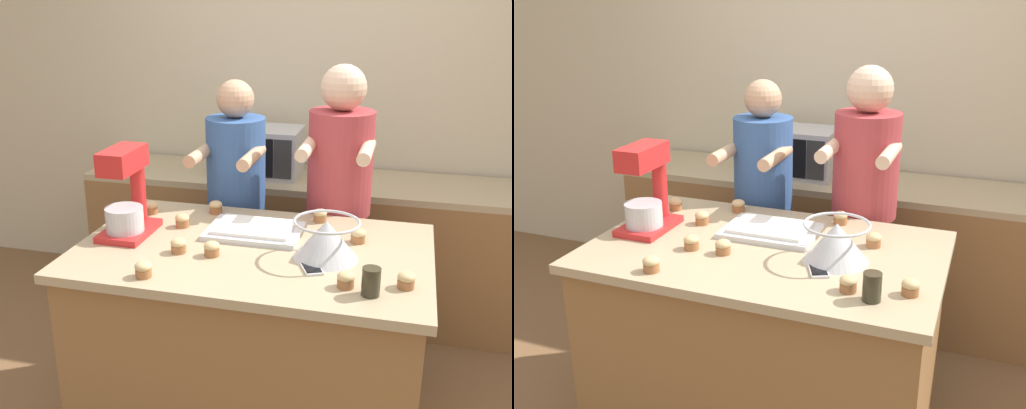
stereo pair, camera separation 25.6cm
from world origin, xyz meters
TOP-DOWN VIEW (x-y plane):
  - back_wall at (0.00, 1.64)m, footprint 10.00×0.06m
  - island_counter at (0.00, 0.00)m, footprint 1.51×0.96m
  - back_counter at (0.00, 1.29)m, footprint 2.80×0.60m
  - person_left at (-0.27, 0.66)m, footprint 0.33×0.50m
  - person_right at (0.28, 0.66)m, footprint 0.35×0.51m
  - stand_mixer at (-0.59, 0.01)m, footprint 0.20×0.30m
  - mixing_bowl at (0.32, -0.03)m, footprint 0.28×0.28m
  - baking_tray at (-0.04, 0.15)m, footprint 0.42×0.30m
  - microwave_oven at (-0.31, 1.29)m, footprint 0.54×0.34m
  - cell_phone at (0.28, -0.15)m, footprint 0.12×0.16m
  - drinking_glass at (0.52, -0.31)m, footprint 0.07×0.07m
  - cupcake_0 at (0.23, 0.39)m, footprint 0.07×0.07m
  - cupcake_1 at (-0.14, -0.13)m, footprint 0.07×0.07m
  - cupcake_2 at (0.43, 0.17)m, footprint 0.07×0.07m
  - cupcake_3 at (-0.29, -0.13)m, footprint 0.07×0.07m
  - cupcake_4 at (-0.33, -0.38)m, footprint 0.07×0.07m
  - cupcake_5 at (-0.29, 0.37)m, footprint 0.07×0.07m
  - cupcake_6 at (-0.39, 0.15)m, footprint 0.07×0.07m
  - cupcake_7 at (0.43, -0.27)m, footprint 0.07×0.07m
  - cupcake_8 at (-0.60, 0.29)m, footprint 0.07×0.07m
  - cupcake_9 at (0.65, -0.22)m, footprint 0.07×0.07m

SIDE VIEW (x-z plane):
  - back_counter at x=0.00m, z-range 0.00..0.90m
  - island_counter at x=0.00m, z-range 0.00..0.95m
  - person_left at x=-0.27m, z-range 0.04..1.62m
  - person_right at x=0.28m, z-range 0.05..1.72m
  - cell_phone at x=0.28m, z-range 0.95..0.96m
  - baking_tray at x=-0.04m, z-range 0.95..0.99m
  - cupcake_0 at x=0.23m, z-range 0.95..1.02m
  - cupcake_1 at x=-0.14m, z-range 0.95..1.02m
  - cupcake_2 at x=0.43m, z-range 0.95..1.02m
  - cupcake_3 at x=-0.29m, z-range 0.95..1.02m
  - cupcake_4 at x=-0.33m, z-range 0.95..1.02m
  - cupcake_5 at x=-0.29m, z-range 0.95..1.02m
  - cupcake_6 at x=-0.39m, z-range 0.95..1.02m
  - cupcake_7 at x=0.43m, z-range 0.95..1.02m
  - cupcake_8 at x=-0.60m, z-range 0.95..1.02m
  - cupcake_9 at x=0.65m, z-range 0.95..1.02m
  - drinking_glass at x=0.52m, z-range 0.95..1.06m
  - mixing_bowl at x=0.32m, z-range 0.96..1.12m
  - microwave_oven at x=-0.31m, z-range 0.90..1.20m
  - stand_mixer at x=-0.59m, z-range 0.93..1.33m
  - back_wall at x=0.00m, z-range 0.00..2.70m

